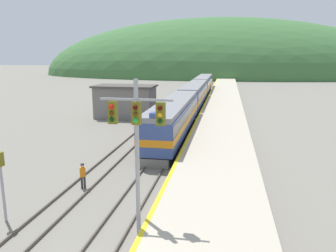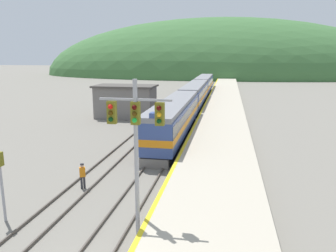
{
  "view_description": "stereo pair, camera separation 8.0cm",
  "coord_description": "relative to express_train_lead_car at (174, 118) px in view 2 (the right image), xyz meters",
  "views": [
    {
      "loc": [
        5.22,
        -9.18,
        8.38
      ],
      "look_at": [
        0.2,
        18.42,
        2.3
      ],
      "focal_mm": 35.0,
      "sensor_mm": 36.0,
      "label": 1
    },
    {
      "loc": [
        5.29,
        -9.17,
        8.38
      ],
      "look_at": [
        0.2,
        18.42,
        2.3
      ],
      "focal_mm": 35.0,
      "sensor_mm": 36.0,
      "label": 2
    }
  ],
  "objects": [
    {
      "name": "express_train_lead_car",
      "position": [
        0.0,
        0.0,
        0.0
      ],
      "size": [
        2.93,
        19.49,
        4.24
      ],
      "color": "black",
      "rests_on": "ground"
    },
    {
      "name": "track_siding",
      "position": [
        -3.83,
        46.95,
        -2.05
      ],
      "size": [
        1.51,
        180.0,
        0.16
      ],
      "color": "#4C443D",
      "rests_on": "ground"
    },
    {
      "name": "track_worker",
      "position": [
        -3.63,
        -13.85,
        -1.18
      ],
      "size": [
        0.42,
        0.36,
        1.67
      ],
      "color": "#2D2D33",
      "rests_on": "ground"
    },
    {
      "name": "station_shed",
      "position": [
        -8.41,
        10.26,
        0.11
      ],
      "size": [
        8.23,
        4.65,
        4.42
      ],
      "color": "slate",
      "rests_on": "ground"
    },
    {
      "name": "signal_post_siding",
      "position": [
        -5.77,
        -18.54,
        0.57
      ],
      "size": [
        0.36,
        0.42,
        3.75
      ],
      "color": "#9E9EA3",
      "rests_on": "ground"
    },
    {
      "name": "track_main",
      "position": [
        0.0,
        46.95,
        -2.05
      ],
      "size": [
        1.52,
        180.0,
        0.16
      ],
      "color": "#4C443D",
      "rests_on": "ground"
    },
    {
      "name": "distant_hills",
      "position": [
        0.0,
        109.43,
        -2.13
      ],
      "size": [
        149.96,
        67.48,
        46.96
      ],
      "color": "#3D6B38",
      "rests_on": "ground"
    },
    {
      "name": "signal_mast_main",
      "position": [
        1.29,
        -18.47,
        2.92
      ],
      "size": [
        3.3,
        0.42,
        7.37
      ],
      "color": "#9E9EA3",
      "rests_on": "ground"
    },
    {
      "name": "carriage_third",
      "position": [
        0.0,
        40.33,
        -0.01
      ],
      "size": [
        2.92,
        19.06,
        3.88
      ],
      "color": "black",
      "rests_on": "ground"
    },
    {
      "name": "platform",
      "position": [
        4.64,
        26.95,
        -1.63
      ],
      "size": [
        5.82,
        140.0,
        1.0
      ],
      "color": "#B2A893",
      "rests_on": "ground"
    },
    {
      "name": "carriage_second",
      "position": [
        0.0,
        20.39,
        -0.01
      ],
      "size": [
        2.92,
        19.06,
        3.88
      ],
      "color": "black",
      "rests_on": "ground"
    }
  ]
}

